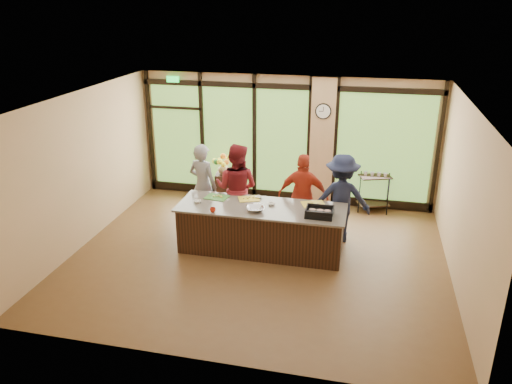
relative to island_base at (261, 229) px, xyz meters
The scene contains 25 objects.
floor 0.53m from the island_base, 90.00° to the right, with size 7.00×7.00×0.00m, color brown.
ceiling 2.58m from the island_base, 90.00° to the right, with size 7.00×7.00×0.00m, color white.
back_wall 2.90m from the island_base, 90.00° to the left, with size 7.00×7.00×0.00m, color tan.
left_wall 3.67m from the island_base, behind, with size 6.00×6.00×0.00m, color tan.
right_wall 3.67m from the island_base, ahead, with size 6.00×6.00×0.00m, color tan.
window_wall 2.83m from the island_base, 86.48° to the left, with size 6.90×0.12×3.00m.
island_base is the anchor object (origin of this frame).
countertop 0.46m from the island_base, ahead, with size 3.20×1.10×0.04m, color #70675C.
wall_clock 3.25m from the island_base, 71.68° to the left, with size 0.36×0.04×0.36m.
cook_left 1.75m from the island_base, 149.46° to the left, with size 0.66×0.44×1.82m, color gray.
cook_midleft 1.15m from the island_base, 132.05° to the left, with size 0.92×0.72×1.90m, color maroon.
cook_midright 1.16m from the island_base, 50.45° to the left, with size 1.03×0.43×1.75m, color #A82E19.
cook_right 1.72m from the island_base, 28.88° to the left, with size 1.17×0.67×1.81m, color #181C34.
roasting_pan 1.25m from the island_base, ahead, with size 0.50×0.39×0.09m, color black.
mixing_bowl 0.57m from the island_base, 104.65° to the right, with size 0.33×0.33×0.08m, color silver.
cutting_board_left 1.11m from the island_base, 165.14° to the left, with size 0.43×0.33×0.01m, color #3F832F.
cutting_board_center 0.66m from the island_base, 135.11° to the left, with size 0.40×0.30×0.01m, color gold.
cutting_board_right 1.12m from the island_base, 19.19° to the left, with size 0.43×0.33×0.01m, color gold.
prep_bowl_near 1.35m from the island_base, behind, with size 0.14×0.14×0.04m, color white.
prep_bowl_mid 0.54m from the island_base, 34.61° to the left, with size 0.13×0.13×0.04m, color white.
prep_bowl_far 0.67m from the island_base, 108.96° to the left, with size 0.14×0.14×0.03m, color white.
red_ramekin 1.07m from the island_base, 151.34° to the right, with size 0.11×0.11×0.08m, color red.
flower_stand 2.51m from the island_base, 123.03° to the left, with size 0.38×0.38×0.75m, color black.
flower_vase 2.55m from the island_base, 123.03° to the left, with size 0.27×0.27×0.28m, color olive.
bar_cart 3.23m from the island_base, 49.34° to the left, with size 0.79×0.61×0.95m.
Camera 1 is at (1.84, -8.20, 4.63)m, focal length 35.00 mm.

